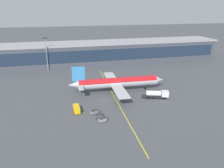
{
  "coord_description": "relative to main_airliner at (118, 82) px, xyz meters",
  "views": [
    {
      "loc": [
        -17.75,
        -79.34,
        36.35
      ],
      "look_at": [
        3.38,
        6.2,
        4.5
      ],
      "focal_mm": 34.72,
      "sensor_mm": 36.0,
      "label": 1
    }
  ],
  "objects": [
    {
      "name": "baggage_cart_2",
      "position": [
        -13.78,
        -18.89,
        -3.49
      ],
      "size": [
        2.97,
        2.23,
        1.48
      ],
      "color": "gray",
      "rests_on": "ground_plane"
    },
    {
      "name": "main_airliner",
      "position": [
        0.0,
        0.0,
        0.0
      ],
      "size": [
        43.53,
        34.32,
        12.43
      ],
      "color": "#B2B7BC",
      "rests_on": "ground_plane"
    },
    {
      "name": "apron_light_mast_1",
      "position": [
        -31.47,
        42.39,
        7.39
      ],
      "size": [
        2.8,
        0.5,
        19.52
      ],
      "color": "gray",
      "rests_on": "ground_plane"
    },
    {
      "name": "baggage_cart_1",
      "position": [
        -12.9,
        -21.97,
        -3.49
      ],
      "size": [
        2.97,
        2.23,
        1.48
      ],
      "color": "#595B60",
      "rests_on": "ground_plane"
    },
    {
      "name": "ground_plane",
      "position": [
        -6.49,
        -8.21,
        -4.27
      ],
      "size": [
        700.0,
        700.0,
        0.0
      ],
      "primitive_type": "plane",
      "color": "#47494F"
    },
    {
      "name": "crew_van",
      "position": [
        -19.81,
        -16.07,
        -2.96
      ],
      "size": [
        2.33,
        5.09,
        2.3
      ],
      "color": "yellow",
      "rests_on": "ground_plane"
    },
    {
      "name": "apron_lead_in_line",
      "position": [
        -3.02,
        -6.21,
        -4.27
      ],
      "size": [
        3.03,
        79.96,
        0.01
      ],
      "primitive_type": "cube",
      "rotation": [
        0.0,
        0.0,
        -0.03
      ],
      "color": "yellow",
      "rests_on": "ground_plane"
    },
    {
      "name": "baggage_cart_0",
      "position": [
        -12.02,
        -25.05,
        -3.49
      ],
      "size": [
        2.97,
        2.23,
        1.48
      ],
      "color": "gray",
      "rests_on": "ground_plane"
    },
    {
      "name": "terminal_building",
      "position": [
        -0.08,
        54.35,
        2.71
      ],
      "size": [
        169.85,
        21.39,
        13.92
      ],
      "color": "#424751",
      "rests_on": "ground_plane"
    },
    {
      "name": "fuel_tanker",
      "position": [
        13.94,
        -11.26,
        -2.53
      ],
      "size": [
        11.03,
        5.82,
        3.25
      ],
      "color": "#232326",
      "rests_on": "ground_plane"
    }
  ]
}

